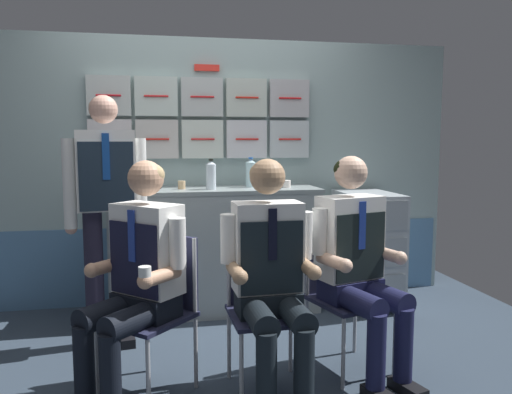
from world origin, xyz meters
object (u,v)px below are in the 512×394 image
object	(u,v)px
crew_member_standing	(106,201)
service_trolley	(367,245)
folding_chair_right	(264,293)
crew_member_by_counter	(358,257)
coffee_cup_white	(182,185)
folding_chair_left	(159,296)
crew_member_right	(271,269)
crew_member_left	(136,272)
folding_chair_by_counter	(340,282)
water_bottle_short	(129,173)

from	to	relation	value
crew_member_standing	service_trolley	bearing A→B (deg)	12.76
folding_chair_right	crew_member_by_counter	bearing A→B (deg)	-1.00
folding_chair_right	coffee_cup_white	xyz separation A→B (m)	(-0.38, 1.24, 0.50)
folding_chair_left	crew_member_right	distance (m)	0.63
folding_chair_left	crew_member_left	world-z (taller)	crew_member_left
folding_chair_left	crew_member_right	xyz separation A→B (m)	(0.57, -0.22, 0.18)
crew_member_left	crew_member_by_counter	bearing A→B (deg)	2.23
folding_chair_left	folding_chair_by_counter	world-z (taller)	same
crew_member_left	coffee_cup_white	xyz separation A→B (m)	(0.29, 1.30, 0.32)
folding_chair_by_counter	crew_member_standing	world-z (taller)	crew_member_standing
folding_chair_by_counter	crew_member_right	bearing A→B (deg)	-148.31
crew_member_left	crew_member_standing	bearing A→B (deg)	105.35
folding_chair_left	crew_member_right	world-z (taller)	crew_member_right
crew_member_by_counter	crew_member_standing	bearing A→B (deg)	153.16
folding_chair_left	crew_member_standing	bearing A→B (deg)	116.21
crew_member_right	crew_member_by_counter	distance (m)	0.56
folding_chair_right	folding_chair_by_counter	xyz separation A→B (m)	(0.50, 0.14, 0.00)
crew_member_standing	folding_chair_by_counter	bearing A→B (deg)	-22.37
crew_member_left	crew_member_right	size ratio (longest dim) A/B	0.99
folding_chair_left	crew_member_right	bearing A→B (deg)	-21.18
crew_member_standing	water_bottle_short	xyz separation A→B (m)	(0.12, 0.49, 0.15)
folding_chair_right	water_bottle_short	distance (m)	1.55
service_trolley	folding_chair_right	world-z (taller)	service_trolley
service_trolley	water_bottle_short	world-z (taller)	water_bottle_short
crew_member_standing	folding_chair_right	bearing A→B (deg)	-38.82
service_trolley	water_bottle_short	distance (m)	1.97
crew_member_right	service_trolley	bearing A→B (deg)	50.24
service_trolley	coffee_cup_white	world-z (taller)	coffee_cup_white
service_trolley	crew_member_by_counter	size ratio (longest dim) A/B	0.73
crew_member_right	water_bottle_short	world-z (taller)	water_bottle_short
folding_chair_by_counter	crew_member_by_counter	world-z (taller)	crew_member_by_counter
crew_member_left	folding_chair_right	world-z (taller)	crew_member_left
crew_member_right	folding_chair_by_counter	bearing A→B (deg)	31.69
crew_member_left	crew_member_by_counter	xyz separation A→B (m)	(1.21, 0.05, 0.01)
service_trolley	crew_member_right	xyz separation A→B (m)	(-1.10, -1.32, 0.19)
crew_member_by_counter	coffee_cup_white	xyz separation A→B (m)	(-0.92, 1.25, 0.32)
crew_member_right	water_bottle_short	xyz separation A→B (m)	(-0.77, 1.36, 0.42)
service_trolley	crew_member_right	distance (m)	1.73
folding_chair_by_counter	coffee_cup_white	size ratio (longest dim) A/B	13.09
service_trolley	water_bottle_short	xyz separation A→B (m)	(-1.87, 0.04, 0.61)
folding_chair_left	crew_member_by_counter	distance (m)	1.12
folding_chair_left	water_bottle_short	size ratio (longest dim) A/B	2.95
folding_chair_right	crew_member_right	world-z (taller)	crew_member_right
service_trolley	coffee_cup_white	distance (m)	1.57
crew_member_standing	water_bottle_short	size ratio (longest dim) A/B	5.79
crew_member_right	folding_chair_by_counter	distance (m)	0.60
coffee_cup_white	crew_member_by_counter	bearing A→B (deg)	-53.71
folding_chair_left	crew_member_standing	xyz separation A→B (m)	(-0.32, 0.65, 0.45)
service_trolley	folding_chair_by_counter	world-z (taller)	service_trolley
folding_chair_by_counter	folding_chair_right	bearing A→B (deg)	-163.87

